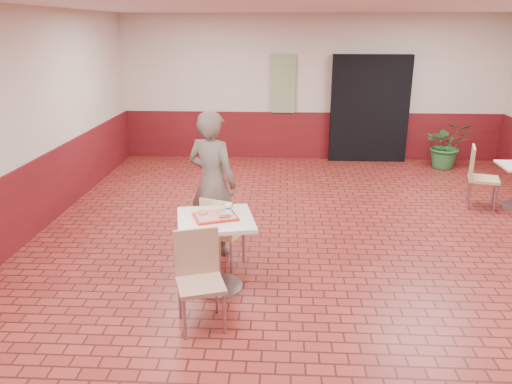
# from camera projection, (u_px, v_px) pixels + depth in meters

# --- Properties ---
(room_shell) EXTENTS (8.01, 10.01, 3.01)m
(room_shell) POSITION_uv_depth(u_px,v_px,m) (335.00, 140.00, 5.68)
(room_shell) COLOR maroon
(room_shell) RESTS_ON ground
(wainscot_band) EXTENTS (8.00, 10.00, 1.00)m
(wainscot_band) POSITION_uv_depth(u_px,v_px,m) (331.00, 221.00, 6.00)
(wainscot_band) COLOR #591114
(wainscot_band) RESTS_ON ground
(corridor_doorway) EXTENTS (1.60, 0.22, 2.20)m
(corridor_doorway) POSITION_uv_depth(u_px,v_px,m) (369.00, 109.00, 10.37)
(corridor_doorway) COLOR black
(corridor_doorway) RESTS_ON ground
(promo_poster) EXTENTS (0.50, 0.03, 1.20)m
(promo_poster) POSITION_uv_depth(u_px,v_px,m) (283.00, 84.00, 10.36)
(promo_poster) COLOR gray
(promo_poster) RESTS_ON wainscot_band
(main_table) EXTENTS (0.78, 0.78, 0.82)m
(main_table) POSITION_uv_depth(u_px,v_px,m) (216.00, 241.00, 5.31)
(main_table) COLOR beige
(main_table) RESTS_ON ground
(chair_main_front) EXTENTS (0.54, 0.54, 0.92)m
(chair_main_front) POSITION_uv_depth(u_px,v_px,m) (199.00, 273.00, 4.70)
(chair_main_front) COLOR tan
(chair_main_front) RESTS_ON ground
(chair_main_back) EXTENTS (0.52, 0.52, 0.88)m
(chair_main_back) POSITION_uv_depth(u_px,v_px,m) (221.00, 229.00, 5.80)
(chair_main_back) COLOR #E1C887
(chair_main_back) RESTS_ON ground
(customer) EXTENTS (0.78, 0.66, 1.80)m
(customer) POSITION_uv_depth(u_px,v_px,m) (212.00, 183.00, 6.13)
(customer) COLOR #655A4F
(customer) RESTS_ON ground
(serving_tray) EXTENTS (0.43, 0.34, 0.03)m
(serving_tray) POSITION_uv_depth(u_px,v_px,m) (215.00, 217.00, 5.22)
(serving_tray) COLOR red
(serving_tray) RESTS_ON main_table
(ring_donut) EXTENTS (0.13, 0.13, 0.03)m
(ring_donut) POSITION_uv_depth(u_px,v_px,m) (203.00, 212.00, 5.25)
(ring_donut) COLOR tan
(ring_donut) RESTS_ON serving_tray
(long_john_donut) EXTENTS (0.14, 0.10, 0.04)m
(long_john_donut) POSITION_uv_depth(u_px,v_px,m) (225.00, 216.00, 5.15)
(long_john_donut) COLOR #BA6836
(long_john_donut) RESTS_ON serving_tray
(paper_cup) EXTENTS (0.07, 0.07, 0.09)m
(paper_cup) POSITION_uv_depth(u_px,v_px,m) (228.00, 208.00, 5.30)
(paper_cup) COLOR white
(paper_cup) RESTS_ON serving_tray
(chair_second_left) EXTENTS (0.55, 0.55, 0.96)m
(chair_second_left) POSITION_uv_depth(u_px,v_px,m) (479.00, 174.00, 7.82)
(chair_second_left) COLOR tan
(chair_second_left) RESTS_ON ground
(potted_plant) EXTENTS (0.91, 0.81, 0.95)m
(potted_plant) POSITION_uv_depth(u_px,v_px,m) (447.00, 145.00, 9.98)
(potted_plant) COLOR #2B6C33
(potted_plant) RESTS_ON ground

